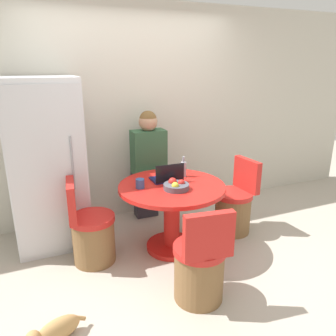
# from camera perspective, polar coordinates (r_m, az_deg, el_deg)

# --- Properties ---
(ground_plane) EXTENTS (12.00, 12.00, 0.00)m
(ground_plane) POSITION_cam_1_polar(r_m,az_deg,el_deg) (3.36, 1.78, -16.62)
(ground_plane) COLOR #B2A899
(wall_back) EXTENTS (7.00, 0.06, 2.60)m
(wall_back) POSITION_cam_1_polar(r_m,az_deg,el_deg) (4.12, -6.18, 9.34)
(wall_back) COLOR beige
(wall_back) RESTS_ON ground_plane
(refrigerator) EXTENTS (0.73, 0.73, 1.78)m
(refrigerator) POSITION_cam_1_polar(r_m,az_deg,el_deg) (3.64, -20.30, 0.58)
(refrigerator) COLOR silver
(refrigerator) RESTS_ON ground_plane
(dining_table) EXTENTS (1.08, 1.08, 0.72)m
(dining_table) POSITION_cam_1_polar(r_m,az_deg,el_deg) (3.40, 0.66, -6.41)
(dining_table) COLOR red
(dining_table) RESTS_ON ground_plane
(chair_near_camera) EXTENTS (0.44, 0.45, 0.86)m
(chair_near_camera) POSITION_cam_1_polar(r_m,az_deg,el_deg) (2.82, 5.57, -16.99)
(chair_near_camera) COLOR brown
(chair_near_camera) RESTS_ON ground_plane
(chair_right_side) EXTENTS (0.44, 0.44, 0.86)m
(chair_right_side) POSITION_cam_1_polar(r_m,az_deg,el_deg) (3.91, 11.44, -6.79)
(chair_right_side) COLOR brown
(chair_right_side) RESTS_ON ground_plane
(chair_left_side) EXTENTS (0.45, 0.44, 0.86)m
(chair_left_side) POSITION_cam_1_polar(r_m,az_deg,el_deg) (3.36, -13.19, -11.20)
(chair_left_side) COLOR brown
(chair_left_side) RESTS_ON ground_plane
(person_seated) EXTENTS (0.40, 0.37, 1.38)m
(person_seated) POSITION_cam_1_polar(r_m,az_deg,el_deg) (3.98, -3.57, 1.29)
(person_seated) COLOR #2D2D38
(person_seated) RESTS_ON ground_plane
(laptop) EXTENTS (0.31, 0.22, 0.20)m
(laptop) POSITION_cam_1_polar(r_m,az_deg,el_deg) (3.41, -0.15, -1.60)
(laptop) COLOR #141947
(laptop) RESTS_ON dining_table
(fruit_bowl) EXTENTS (0.25, 0.25, 0.10)m
(fruit_bowl) POSITION_cam_1_polar(r_m,az_deg,el_deg) (3.19, 1.41, -3.10)
(fruit_bowl) COLOR #4C4C56
(fruit_bowl) RESTS_ON dining_table
(coffee_cup) EXTENTS (0.09, 0.09, 0.09)m
(coffee_cup) POSITION_cam_1_polar(r_m,az_deg,el_deg) (3.23, -4.89, -2.71)
(coffee_cup) COLOR #2D4C84
(coffee_cup) RESTS_ON dining_table
(bottle) EXTENTS (0.06, 0.06, 0.23)m
(bottle) POSITION_cam_1_polar(r_m,az_deg,el_deg) (3.53, 2.72, -0.12)
(bottle) COLOR #9999A3
(bottle) RESTS_ON dining_table
(cat) EXTENTS (0.43, 0.21, 0.17)m
(cat) POSITION_cam_1_polar(r_m,az_deg,el_deg) (2.71, -19.00, -25.14)
(cat) COLOR tan
(cat) RESTS_ON ground_plane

